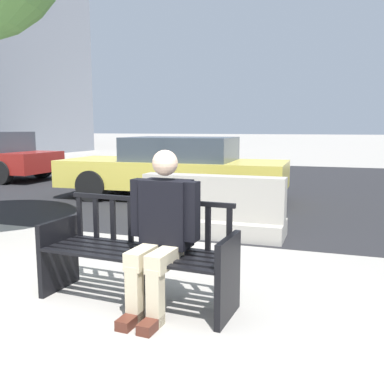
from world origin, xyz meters
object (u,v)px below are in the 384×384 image
Objects in this scene: street_bench at (137,257)px; seated_person at (161,228)px; car_taxi_near at (174,168)px; jersey_barrier_centre at (213,211)px.

seated_person is at bearing -16.38° from street_bench.
seated_person is 0.28× the size of car_taxi_near.
seated_person is (0.25, -0.07, 0.29)m from street_bench.
car_taxi_near is at bearing 107.49° from street_bench.
jersey_barrier_centre is at bearing 90.62° from street_bench.
seated_person is 2.57m from jersey_barrier_centre.
seated_person is at bearing -70.24° from car_taxi_near.
street_bench is 0.36× the size of car_taxi_near.
street_bench is 2.45m from jersey_barrier_centre.
car_taxi_near is at bearing 109.76° from seated_person.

